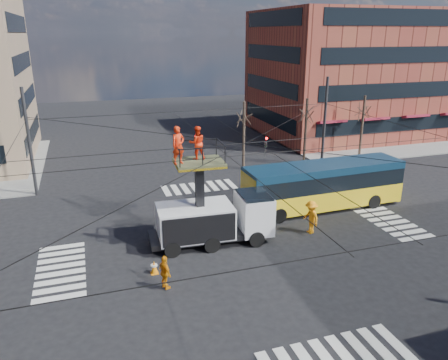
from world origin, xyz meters
TOP-DOWN VIEW (x-y plane):
  - ground at (0.00, 0.00)m, footprint 120.00×120.00m
  - sidewalk_ne at (21.00, 21.00)m, footprint 18.00×18.00m
  - crosswalks at (0.00, 0.00)m, footprint 22.40×22.40m
  - building_ne at (21.98, 23.98)m, footprint 20.06×16.06m
  - overhead_network at (-0.07, 0.40)m, footprint 24.24×24.24m
  - tree_a at (5.00, 13.50)m, footprint 2.00×2.00m
  - tree_b at (11.00, 13.50)m, footprint 2.00×2.00m
  - tree_c at (17.00, 13.50)m, footprint 2.00×2.00m
  - utility_truck at (-1.61, 0.61)m, footprint 7.11×2.95m
  - city_bus at (6.97, 3.20)m, footprint 11.26×2.93m
  - traffic_cone at (-5.48, -1.82)m, footprint 0.36×0.36m
  - worker_ground at (-5.20, -3.35)m, footprint 0.71×1.08m
  - flagger at (4.29, -0.03)m, footprint 0.90×1.40m

SIDE VIEW (x-z plane):
  - ground at x=0.00m, z-range 0.00..0.00m
  - crosswalks at x=0.00m, z-range 0.00..0.02m
  - sidewalk_ne at x=21.00m, z-range 0.00..0.12m
  - traffic_cone at x=-5.48m, z-range 0.00..0.70m
  - worker_ground at x=-5.20m, z-range 0.00..1.70m
  - flagger at x=4.29m, z-range 0.00..2.05m
  - city_bus at x=6.97m, z-range 0.12..3.32m
  - utility_truck at x=-1.61m, z-range -1.31..5.67m
  - overhead_network at x=-0.07m, z-range 0.29..8.29m
  - tree_a at x=5.00m, z-range 1.63..7.63m
  - tree_b at x=11.00m, z-range 1.63..7.63m
  - tree_c at x=17.00m, z-range 1.63..7.63m
  - building_ne at x=21.98m, z-range 0.00..14.00m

